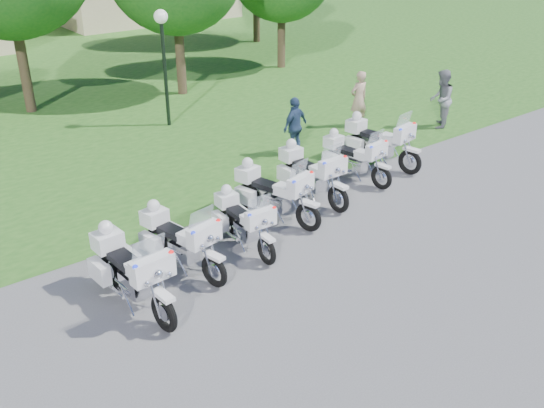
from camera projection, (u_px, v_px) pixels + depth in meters
ground at (322, 259)px, 12.67m from camera, size 100.00×100.00×0.00m
motorcycle_0 at (131, 270)px, 10.97m from camera, size 0.94×2.56×1.72m
motorcycle_1 at (179, 239)px, 12.09m from camera, size 1.07×2.35×1.59m
motorcycle_2 at (243, 221)px, 12.94m from camera, size 0.78×2.17×1.46m
motorcycle_3 at (273, 192)px, 14.07m from camera, size 1.18×2.39×1.64m
motorcycle_4 at (310, 172)px, 15.08m from camera, size 0.81×2.45×1.65m
motorcycle_5 at (353, 156)px, 16.18m from camera, size 0.91×2.27×1.52m
motorcycle_6 at (378, 141)px, 17.06m from camera, size 1.09×2.52×1.70m
lamp_post at (162, 39)px, 19.20m from camera, size 0.44×0.44×3.77m
bystander_a at (359, 99)px, 19.94m from camera, size 0.70×0.48×1.86m
bystander_b at (441, 99)px, 19.85m from camera, size 1.18×1.11×1.92m
bystander_c at (295, 126)px, 17.68m from camera, size 1.09×0.65×1.74m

